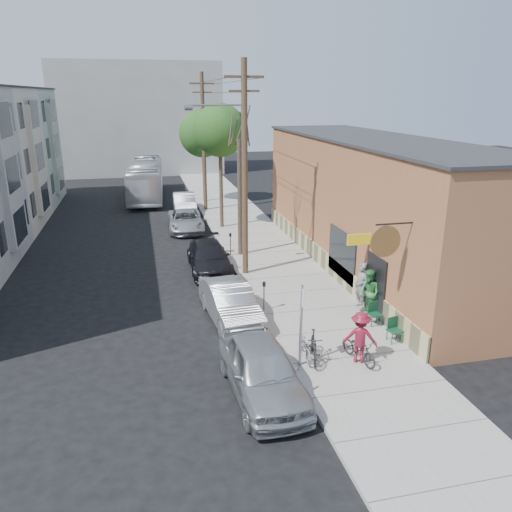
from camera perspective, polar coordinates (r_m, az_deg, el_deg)
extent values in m
plane|color=black|center=(19.97, -5.15, -7.62)|extent=(120.00, 120.00, 0.00)
cube|color=#A29C96|center=(30.82, -0.25, 1.92)|extent=(4.50, 58.00, 0.15)
cube|color=#995B38|center=(26.08, 13.04, 5.67)|extent=(5.00, 20.00, 6.50)
cube|color=#2B2B2D|center=(25.61, 13.56, 12.90)|extent=(5.20, 20.20, 0.12)
cube|color=tan|center=(25.80, 7.57, -0.37)|extent=(0.10, 20.00, 1.10)
cube|color=black|center=(20.39, 13.50, -3.54)|extent=(0.10, 1.60, 2.60)
cube|color=black|center=(23.27, 9.79, 0.20)|extent=(0.08, 3.00, 2.20)
cylinder|color=brown|center=(17.31, 14.57, 1.61)|extent=(1.10, 0.06, 1.10)
cube|color=yellow|center=(20.30, 11.69, 1.87)|extent=(1.00, 0.08, 0.45)
cube|color=#A1A19C|center=(29.01, -27.02, 7.91)|extent=(1.10, 3.20, 7.00)
cube|color=beige|center=(36.76, -24.25, 10.03)|extent=(1.10, 3.20, 7.00)
cube|color=#A1AD92|center=(45.11, -25.93, 11.01)|extent=(6.00, 8.00, 9.00)
cube|color=#A1AD92|center=(44.60, -22.43, 11.39)|extent=(1.10, 3.20, 7.00)
cube|color=#A1A19C|center=(59.93, -13.23, 15.05)|extent=(18.00, 8.00, 12.00)
cube|color=slate|center=(16.17, 5.16, -7.97)|extent=(0.07, 0.07, 2.80)
cube|color=silver|center=(15.76, 5.26, -4.70)|extent=(0.02, 0.45, 0.60)
cylinder|color=slate|center=(20.41, 0.92, -4.80)|extent=(0.06, 0.06, 1.10)
cylinder|color=black|center=(20.19, 0.93, -3.23)|extent=(0.14, 0.14, 0.18)
cylinder|color=slate|center=(27.45, -2.93, 1.23)|extent=(0.06, 0.06, 1.10)
cylinder|color=black|center=(27.29, -2.95, 2.43)|extent=(0.14, 0.14, 0.18)
cylinder|color=#503A28|center=(23.63, -1.30, 9.57)|extent=(0.28, 0.28, 10.00)
cube|color=#503A28|center=(23.38, -1.37, 19.81)|extent=(1.80, 0.12, 0.12)
cube|color=#503A28|center=(23.37, -1.36, 18.34)|extent=(1.40, 0.10, 0.10)
cylinder|color=slate|center=(23.00, -7.72, 16.45)|extent=(0.35, 0.24, 0.24)
cylinder|color=#503A28|center=(38.15, -5.99, 12.70)|extent=(0.28, 0.28, 10.00)
cube|color=#503A28|center=(38.00, -6.21, 19.02)|extent=(1.80, 0.12, 0.12)
cube|color=#503A28|center=(37.99, -6.18, 18.11)|extent=(1.40, 0.10, 0.10)
cylinder|color=#44392C|center=(26.96, -1.88, 6.57)|extent=(0.24, 0.24, 6.25)
cylinder|color=#44392C|center=(33.03, -4.02, 8.37)|extent=(0.24, 0.24, 5.93)
sphere|color=#2B5A1F|center=(32.64, -4.15, 14.15)|extent=(3.36, 3.36, 3.36)
cylinder|color=#44392C|center=(41.68, -5.98, 9.78)|extent=(0.24, 0.24, 5.14)
sphere|color=#2B5A1F|center=(41.37, -6.12, 13.75)|extent=(3.79, 3.79, 3.79)
imported|color=gray|center=(20.95, 11.93, -3.35)|extent=(0.56, 0.77, 1.95)
imported|color=#348340|center=(20.32, 12.81, -4.15)|extent=(0.85, 1.02, 1.91)
imported|color=maroon|center=(16.90, 11.81, -9.07)|extent=(1.31, 1.06, 1.76)
imported|color=black|center=(17.10, 11.71, -10.41)|extent=(0.97, 1.74, 0.86)
imported|color=black|center=(16.88, 6.62, -10.28)|extent=(0.86, 1.72, 1.00)
imported|color=slate|center=(17.06, 5.67, -10.17)|extent=(0.72, 1.69, 0.86)
imported|color=#A1A5A9|center=(15.20, 0.70, -12.83)|extent=(2.18, 4.93, 1.65)
imported|color=#9EA3A5|center=(19.79, -2.92, -5.40)|extent=(2.04, 4.75, 1.52)
imported|color=black|center=(25.47, -5.38, -0.16)|extent=(2.04, 4.91, 1.42)
imported|color=#ABAFB3|center=(33.32, -8.05, 4.02)|extent=(2.34, 4.83, 1.33)
imported|color=#AFB0B7|center=(38.34, -8.18, 5.98)|extent=(1.69, 4.57, 1.49)
imported|color=white|center=(44.54, -12.47, 8.53)|extent=(3.33, 11.65, 3.21)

